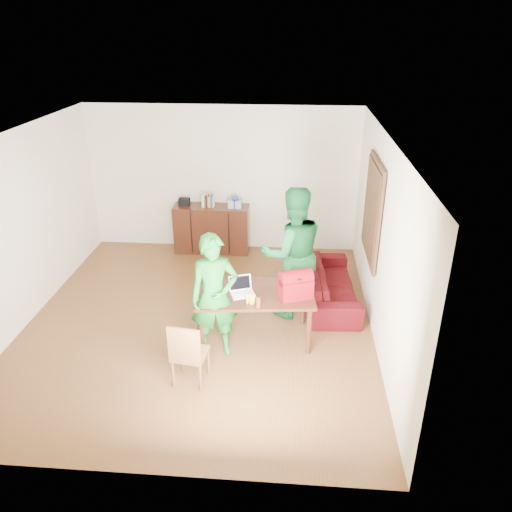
# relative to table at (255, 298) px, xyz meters

# --- Properties ---
(room) EXTENTS (5.20, 5.70, 2.90)m
(room) POSITION_rel_table_xyz_m (-0.84, 0.49, 0.67)
(room) COLOR #4A2712
(room) RESTS_ON ground
(table) EXTENTS (1.64, 1.03, 0.73)m
(table) POSITION_rel_table_xyz_m (0.00, 0.00, 0.00)
(table) COLOR black
(table) RESTS_ON ground
(chair) EXTENTS (0.44, 0.43, 0.87)m
(chair) POSITION_rel_table_xyz_m (-0.70, -0.99, -0.39)
(chair) COLOR brown
(chair) RESTS_ON ground
(person_near) EXTENTS (0.70, 0.55, 1.69)m
(person_near) POSITION_rel_table_xyz_m (-0.49, -0.36, 0.20)
(person_near) COLOR #16631C
(person_near) RESTS_ON ground
(person_far) EXTENTS (1.14, 1.00, 1.98)m
(person_far) POSITION_rel_table_xyz_m (0.48, 0.73, 0.35)
(person_far) COLOR #135727
(person_far) RESTS_ON ground
(laptop) EXTENTS (0.36, 0.30, 0.21)m
(laptop) POSITION_rel_table_xyz_m (-0.15, -0.08, 0.13)
(laptop) COLOR white
(laptop) RESTS_ON table
(bananas) EXTENTS (0.18, 0.13, 0.06)m
(bananas) POSITION_rel_table_xyz_m (-0.03, -0.31, 0.12)
(bananas) COLOR gold
(bananas) RESTS_ON table
(bottle) EXTENTS (0.06, 0.06, 0.18)m
(bottle) POSITION_rel_table_xyz_m (0.08, -0.38, 0.18)
(bottle) COLOR #5A3014
(bottle) RESTS_ON table
(red_bag) EXTENTS (0.48, 0.37, 0.31)m
(red_bag) POSITION_rel_table_xyz_m (0.54, -0.08, 0.24)
(red_bag) COLOR maroon
(red_bag) RESTS_ON table
(sofa) EXTENTS (0.84, 1.91, 0.55)m
(sofa) POSITION_rel_table_xyz_m (1.10, 1.17, -0.37)
(sofa) COLOR #3E0814
(sofa) RESTS_ON ground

